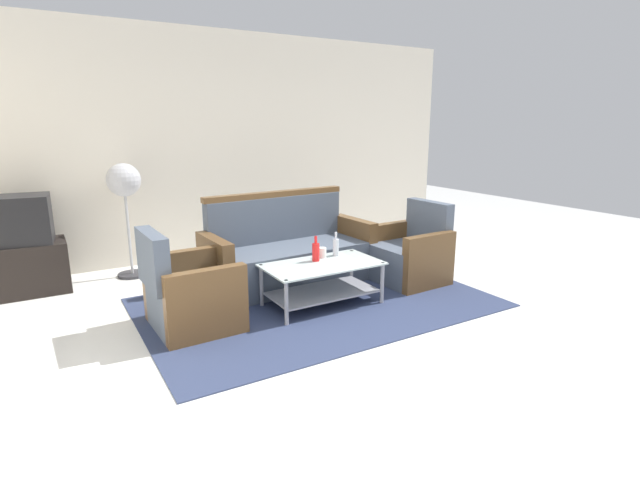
# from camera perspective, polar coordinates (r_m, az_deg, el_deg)

# --- Properties ---
(ground_plane) EXTENTS (14.00, 14.00, 0.00)m
(ground_plane) POSITION_cam_1_polar(r_m,az_deg,el_deg) (4.18, 6.97, -10.39)
(ground_plane) COLOR white
(wall_back) EXTENTS (6.52, 0.12, 2.80)m
(wall_back) POSITION_cam_1_polar(r_m,az_deg,el_deg) (6.51, -9.56, 10.92)
(wall_back) COLOR silver
(wall_back) RESTS_ON ground
(rug) EXTENTS (3.24, 2.11, 0.01)m
(rug) POSITION_cam_1_polar(r_m,az_deg,el_deg) (4.71, -0.34, -7.35)
(rug) COLOR #2D3856
(rug) RESTS_ON ground
(couch) EXTENTS (1.83, 0.82, 0.96)m
(couch) POSITION_cam_1_polar(r_m,az_deg,el_deg) (5.18, -3.75, -1.80)
(couch) COLOR #4C5666
(couch) RESTS_ON rug
(armchair_left) EXTENTS (0.72, 0.78, 0.85)m
(armchair_left) POSITION_cam_1_polar(r_m,az_deg,el_deg) (4.23, -15.11, -6.27)
(armchair_left) COLOR #4C5666
(armchair_left) RESTS_ON rug
(armchair_right) EXTENTS (0.73, 0.79, 0.85)m
(armchair_right) POSITION_cam_1_polar(r_m,az_deg,el_deg) (5.35, 10.47, -1.79)
(armchair_right) COLOR #4C5666
(armchair_right) RESTS_ON rug
(coffee_table) EXTENTS (1.10, 0.60, 0.40)m
(coffee_table) POSITION_cam_1_polar(r_m,az_deg,el_deg) (4.57, 0.27, -4.47)
(coffee_table) COLOR silver
(coffee_table) RESTS_ON rug
(bottle_red) EXTENTS (0.07, 0.07, 0.24)m
(bottle_red) POSITION_cam_1_polar(r_m,az_deg,el_deg) (4.60, -0.50, -1.37)
(bottle_red) COLOR red
(bottle_red) RESTS_ON coffee_table
(bottle_clear) EXTENTS (0.06, 0.06, 0.24)m
(bottle_clear) POSITION_cam_1_polar(r_m,az_deg,el_deg) (4.78, 1.87, -0.79)
(bottle_clear) COLOR silver
(bottle_clear) RESTS_ON coffee_table
(cup) EXTENTS (0.08, 0.08, 0.10)m
(cup) POSITION_cam_1_polar(r_m,az_deg,el_deg) (4.72, 0.27, -1.50)
(cup) COLOR silver
(cup) RESTS_ON coffee_table
(tv_stand) EXTENTS (0.80, 0.50, 0.52)m
(tv_stand) POSITION_cam_1_polar(r_m,az_deg,el_deg) (5.74, -31.47, -2.87)
(tv_stand) COLOR black
(tv_stand) RESTS_ON ground
(television) EXTENTS (0.64, 0.50, 0.48)m
(television) POSITION_cam_1_polar(r_m,az_deg,el_deg) (5.63, -32.10, 2.02)
(television) COLOR black
(television) RESTS_ON tv_stand
(pedestal_fan) EXTENTS (0.36, 0.36, 1.27)m
(pedestal_fan) POSITION_cam_1_polar(r_m,az_deg,el_deg) (5.70, -22.04, 5.83)
(pedestal_fan) COLOR #2D2D33
(pedestal_fan) RESTS_ON ground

